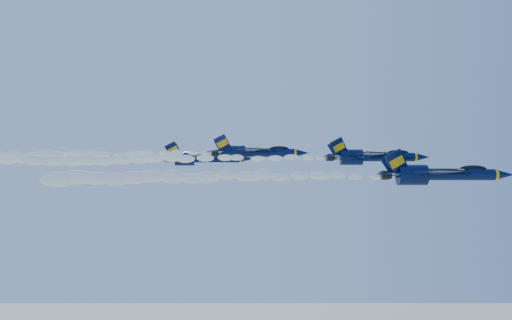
{
  "coord_description": "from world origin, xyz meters",
  "views": [
    {
      "loc": [
        -5.92,
        -85.05,
        143.45
      ],
      "look_at": [
        -4.24,
        1.84,
        152.76
      ],
      "focal_mm": 40.0,
      "sensor_mm": 36.0,
      "label": 1
    }
  ],
  "objects_px": {
    "jet_lead": "(439,174)",
    "jet_second": "(372,157)",
    "jet_fourth": "(203,158)",
    "jet_third": "(254,152)"
  },
  "relations": [
    {
      "from": "jet_second",
      "to": "jet_fourth",
      "type": "xyz_separation_m",
      "value": [
        -25.84,
        18.72,
        1.77
      ]
    },
    {
      "from": "jet_lead",
      "to": "jet_second",
      "type": "bearing_deg",
      "value": 130.35
    },
    {
      "from": "jet_lead",
      "to": "jet_second",
      "type": "height_order",
      "value": "jet_second"
    },
    {
      "from": "jet_second",
      "to": "jet_third",
      "type": "height_order",
      "value": "jet_third"
    },
    {
      "from": "jet_lead",
      "to": "jet_second",
      "type": "relative_size",
      "value": 1.17
    },
    {
      "from": "jet_second",
      "to": "jet_fourth",
      "type": "bearing_deg",
      "value": 144.08
    },
    {
      "from": "jet_second",
      "to": "jet_third",
      "type": "xyz_separation_m",
      "value": [
        -16.85,
        10.63,
        1.85
      ]
    },
    {
      "from": "jet_lead",
      "to": "jet_fourth",
      "type": "bearing_deg",
      "value": 140.65
    },
    {
      "from": "jet_third",
      "to": "jet_lead",
      "type": "bearing_deg",
      "value": -38.3
    },
    {
      "from": "jet_third",
      "to": "jet_fourth",
      "type": "bearing_deg",
      "value": 138.02
    }
  ]
}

